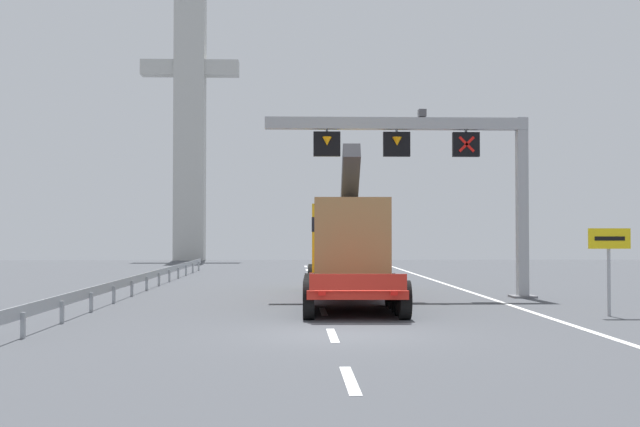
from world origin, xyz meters
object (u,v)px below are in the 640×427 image
(overhead_lane_gantry, at_px, (434,154))
(exit_sign_yellow, at_px, (609,251))
(bridge_pylon_distant, at_px, (190,101))
(heavy_haul_truck_red, at_px, (346,245))

(overhead_lane_gantry, distance_m, exit_sign_yellow, 8.78)
(overhead_lane_gantry, bearing_deg, bridge_pylon_distant, 108.60)
(exit_sign_yellow, bearing_deg, heavy_haul_truck_red, 137.08)
(overhead_lane_gantry, xyz_separation_m, heavy_haul_truck_red, (-3.34, -0.26, -3.46))
(heavy_haul_truck_red, bearing_deg, overhead_lane_gantry, 4.44)
(exit_sign_yellow, xyz_separation_m, bridge_pylon_distant, (-18.83, 51.31, 12.81))
(overhead_lane_gantry, bearing_deg, exit_sign_yellow, -60.76)
(heavy_haul_truck_red, distance_m, bridge_pylon_distant, 47.76)
(exit_sign_yellow, distance_m, bridge_pylon_distant, 56.14)
(overhead_lane_gantry, distance_m, bridge_pylon_distant, 47.64)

